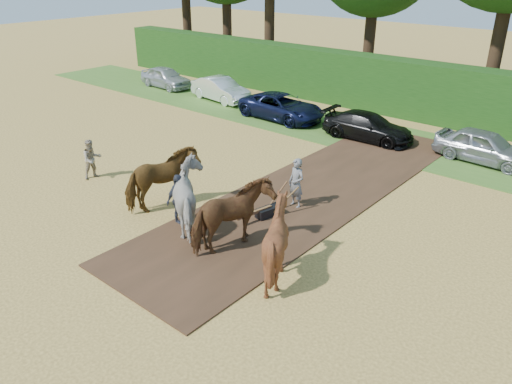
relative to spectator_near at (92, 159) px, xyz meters
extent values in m
plane|color=gold|center=(5.88, -2.41, -0.79)|extent=(120.00, 120.00, 0.00)
cube|color=#472D1C|center=(7.38, 4.59, -0.77)|extent=(4.50, 17.00, 0.05)
cube|color=#38601E|center=(5.88, 11.59, -0.78)|extent=(50.00, 5.00, 0.03)
cube|color=#14380F|center=(5.88, 16.09, 0.71)|extent=(46.00, 1.60, 3.00)
imported|color=#C1B397|center=(0.00, 0.00, 0.00)|extent=(0.75, 0.88, 1.58)
imported|color=#292D37|center=(5.38, -0.30, 0.06)|extent=(0.49, 1.02, 1.70)
imported|color=brown|center=(4.18, 0.05, 0.28)|extent=(1.64, 2.71, 2.14)
imported|color=beige|center=(6.00, -0.17, 0.28)|extent=(2.45, 2.21, 2.14)
imported|color=brown|center=(7.83, -0.39, 0.28)|extent=(1.64, 2.71, 2.14)
imported|color=brown|center=(9.66, -0.61, 0.28)|extent=(2.09, 2.25, 2.14)
cube|color=black|center=(7.36, 1.89, -0.61)|extent=(0.53, 0.97, 0.36)
cube|color=brown|center=(7.24, 1.29, -0.43)|extent=(0.39, 1.42, 0.10)
cylinder|color=brown|center=(7.26, 2.49, -0.23)|extent=(0.13, 1.04, 0.75)
cylinder|color=brown|center=(7.70, 2.40, -0.23)|extent=(0.41, 1.00, 0.75)
imported|color=#9A9B93|center=(7.61, 3.09, 0.10)|extent=(0.72, 0.55, 1.79)
imported|color=silver|center=(-9.63, 11.92, -0.10)|extent=(4.14, 1.88, 1.38)
imported|color=white|center=(-4.43, 11.82, -0.09)|extent=(4.39, 2.01, 1.40)
imported|color=#111736|center=(0.77, 11.15, -0.11)|extent=(4.96, 2.46, 1.35)
imported|color=black|center=(5.97, 11.14, -0.15)|extent=(4.49, 2.00, 1.28)
imported|color=#95999D|center=(11.17, 11.69, -0.09)|extent=(4.21, 1.92, 1.40)
cylinder|color=#382616|center=(-15.12, 19.09, 2.13)|extent=(0.70, 0.70, 5.85)
cylinder|color=#382616|center=(-11.12, 19.59, 1.91)|extent=(0.70, 0.70, 5.40)
cylinder|color=#382616|center=(-6.12, 18.59, 2.47)|extent=(0.70, 0.70, 6.53)
cylinder|color=#382616|center=(0.88, 20.09, 1.80)|extent=(0.70, 0.70, 5.17)
cylinder|color=#382616|center=(8.88, 19.09, 2.25)|extent=(0.70, 0.70, 6.08)
camera|label=1|loc=(16.66, -9.73, 7.10)|focal=35.00mm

